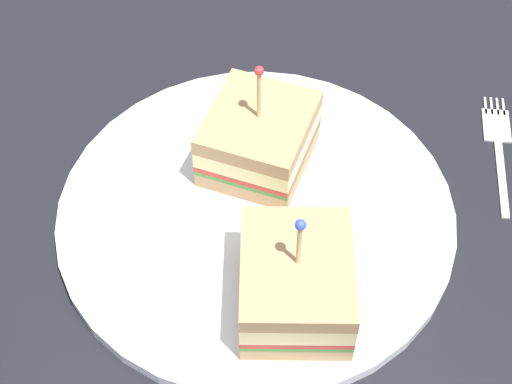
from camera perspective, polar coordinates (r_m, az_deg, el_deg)
The scene contains 5 objects.
ground_plane at distance 59.34cm, azimuth 0.00°, elevation -2.44°, with size 101.19×101.19×2.00cm, color black.
plate at distance 58.09cm, azimuth 0.00°, elevation -1.55°, with size 29.54×29.54×1.09cm, color white.
sandwich_half_front at distance 58.74cm, azimuth 0.21°, elevation 3.93°, with size 10.30×10.64×9.77cm.
sandwich_half_back at distance 51.19cm, azimuth 2.96°, elevation -6.65°, with size 11.30×11.23×9.30cm.
fork at distance 66.25cm, azimuth 17.32°, elevation 3.67°, with size 9.21×10.39×0.35cm.
Camera 1 is at (25.56, -23.41, 47.16)cm, focal length 54.57 mm.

